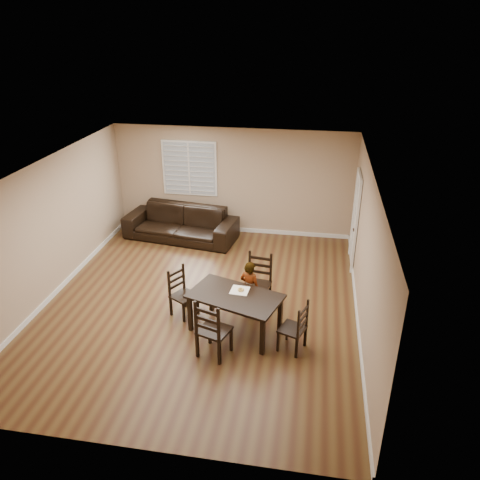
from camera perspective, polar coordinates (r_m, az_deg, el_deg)
name	(u,v)px	position (r m, az deg, el deg)	size (l,w,h in m)	color
ground	(201,303)	(9.31, -4.72, -7.63)	(7.00, 7.00, 0.00)	brown
room	(202,215)	(8.61, -4.63, 3.12)	(6.04, 7.04, 2.72)	tan
dining_table	(235,300)	(8.18, -0.61, -7.27)	(1.77, 1.34, 0.74)	black
chair_near	(259,281)	(9.04, 2.33, -5.02)	(0.54, 0.51, 1.07)	black
chair_far	(210,333)	(7.67, -3.69, -11.30)	(0.60, 0.58, 1.08)	black
chair_left	(180,293)	(8.86, -7.38, -6.38)	(0.56, 0.57, 0.94)	black
chair_right	(299,330)	(7.90, 7.15, -10.82)	(0.51, 0.53, 0.92)	black
child	(250,289)	(8.65, 1.20, -5.96)	(0.41, 0.27, 1.12)	gray
napkin	(240,290)	(8.26, -0.03, -6.15)	(0.31, 0.31, 0.00)	white
donut	(241,289)	(8.24, 0.10, -6.04)	(0.11, 0.11, 0.04)	#BF9444
sofa	(181,223)	(11.83, -7.23, 2.03)	(2.78, 1.09, 0.81)	black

